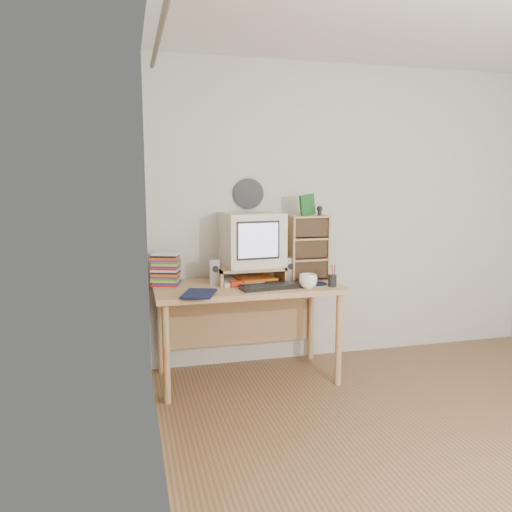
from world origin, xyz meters
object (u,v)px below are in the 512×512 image
mug (308,281)px  diary (184,292)px  desk (245,300)px  crt_monitor (253,239)px  cd_rack (308,248)px  dvd_stack (166,267)px  keyboard (271,286)px

mug → diary: 0.91m
desk → crt_monitor: size_ratio=3.19×
mug → desk: bearing=144.1°
cd_rack → dvd_stack: bearing=175.5°
keyboard → mug: size_ratio=3.43×
keyboard → cd_rack: 0.52m
keyboard → cd_rack: size_ratio=0.89×
crt_monitor → cd_rack: bearing=-14.6°
cd_rack → crt_monitor: bearing=169.7°
keyboard → mug: bearing=-18.9°
dvd_stack → diary: dvd_stack is taller
crt_monitor → dvd_stack: bearing=175.0°
keyboard → cd_rack: bearing=27.2°
desk → diary: diary is taller
diary → desk: bearing=50.9°
keyboard → diary: diary is taller
cd_rack → keyboard: bearing=-147.4°
keyboard → diary: (-0.64, -0.06, 0.01)m
mug → cd_rack: bearing=70.0°
desk → crt_monitor: (0.08, 0.09, 0.46)m
crt_monitor → mug: bearing=-55.3°
crt_monitor → diary: crt_monitor is taller
crt_monitor → diary: (-0.59, -0.39, -0.30)m
crt_monitor → cd_rack: (0.44, -0.07, -0.07)m
desk → crt_monitor: bearing=45.7°
cd_rack → diary: cd_rack is taller
crt_monitor → mug: crt_monitor is taller
crt_monitor → mug: (0.32, -0.38, -0.28)m
mug → diary: mug is taller
cd_rack → diary: 1.10m
cd_rack → mug: cd_rack is taller
desk → cd_rack: cd_rack is taller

